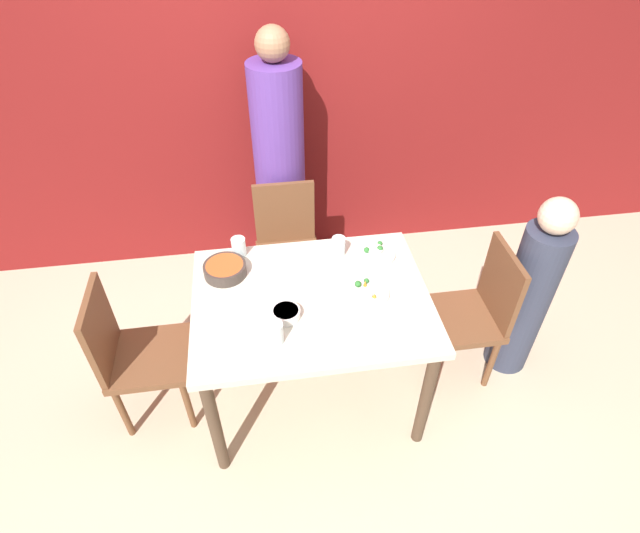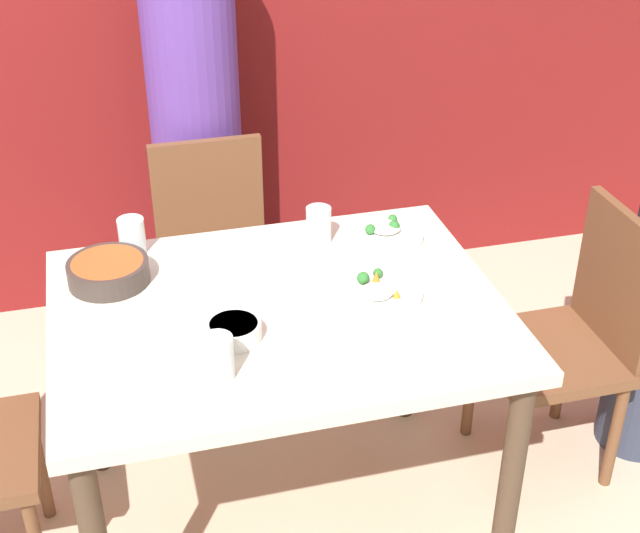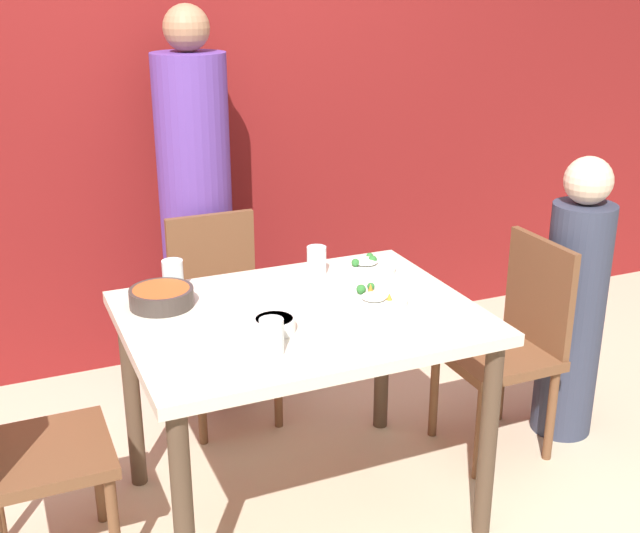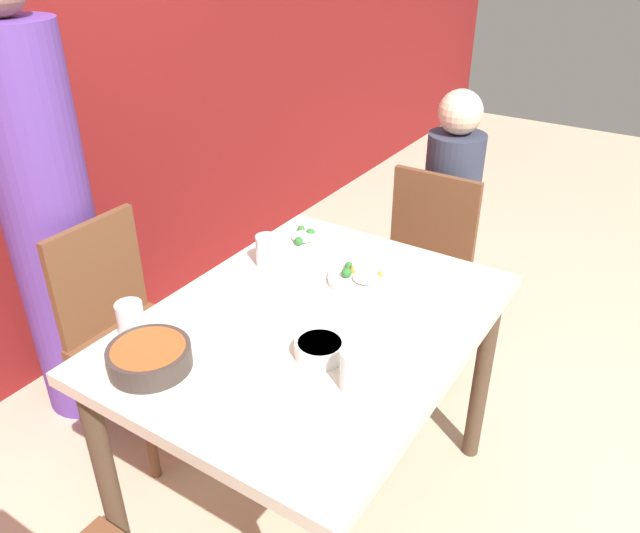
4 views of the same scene
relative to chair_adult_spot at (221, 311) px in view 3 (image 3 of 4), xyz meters
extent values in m
plane|color=beige|center=(0.05, -0.78, -0.47)|extent=(10.00, 10.00, 0.00)
cube|color=maroon|center=(0.05, 0.64, 0.88)|extent=(10.00, 0.06, 2.70)
cube|color=beige|center=(0.05, -0.78, 0.28)|extent=(1.15, 0.88, 0.04)
cylinder|color=#4C3828|center=(-0.46, -1.16, -0.10)|extent=(0.06, 0.06, 0.73)
cylinder|color=#4C3828|center=(0.57, -1.16, -0.10)|extent=(0.06, 0.06, 0.73)
cylinder|color=#4C3828|center=(-0.46, -0.40, -0.10)|extent=(0.06, 0.06, 0.73)
cylinder|color=#4C3828|center=(0.57, -0.40, -0.10)|extent=(0.06, 0.06, 0.73)
cube|color=brown|center=(0.00, -0.07, -0.05)|extent=(0.40, 0.40, 0.04)
cube|color=brown|center=(0.00, 0.12, 0.18)|extent=(0.38, 0.03, 0.43)
cylinder|color=brown|center=(-0.17, -0.23, -0.27)|extent=(0.04, 0.04, 0.39)
cylinder|color=brown|center=(0.17, -0.23, -0.27)|extent=(0.04, 0.04, 0.39)
cylinder|color=brown|center=(-0.17, 0.10, -0.27)|extent=(0.04, 0.04, 0.39)
cylinder|color=brown|center=(0.17, 0.10, -0.27)|extent=(0.04, 0.04, 0.39)
cube|color=brown|center=(0.90, -0.72, -0.05)|extent=(0.40, 0.40, 0.04)
cube|color=brown|center=(1.08, -0.72, 0.18)|extent=(0.03, 0.38, 0.43)
cylinder|color=brown|center=(0.73, -0.55, -0.27)|extent=(0.04, 0.04, 0.39)
cylinder|color=brown|center=(0.73, -0.88, -0.27)|extent=(0.04, 0.04, 0.39)
cylinder|color=brown|center=(1.06, -0.55, -0.27)|extent=(0.04, 0.04, 0.39)
cylinder|color=brown|center=(1.06, -0.88, -0.27)|extent=(0.04, 0.04, 0.39)
cube|color=brown|center=(-0.79, -0.74, -0.05)|extent=(0.40, 0.40, 0.04)
cylinder|color=brown|center=(-0.63, -0.90, -0.27)|extent=(0.04, 0.04, 0.39)
cylinder|color=brown|center=(-0.63, -0.57, -0.27)|extent=(0.04, 0.04, 0.39)
cylinder|color=#5B3893|center=(0.00, 0.33, 0.29)|extent=(0.32, 0.32, 1.51)
sphere|color=#9E7051|center=(0.00, 0.33, 1.14)|extent=(0.19, 0.19, 0.19)
cylinder|color=#33384C|center=(1.26, -0.72, 0.02)|extent=(0.25, 0.25, 0.98)
sphere|color=beige|center=(1.26, -0.72, 0.61)|extent=(0.19, 0.19, 0.19)
cylinder|color=#3D332D|center=(-0.36, -0.55, 0.33)|extent=(0.22, 0.22, 0.06)
cylinder|color=#BC5123|center=(-0.36, -0.55, 0.36)|extent=(0.19, 0.19, 0.01)
cylinder|color=white|center=(0.32, -0.80, 0.31)|extent=(0.23, 0.23, 0.02)
ellipsoid|color=white|center=(0.30, -0.82, 0.33)|extent=(0.08, 0.08, 0.02)
cone|color=orange|center=(0.32, -0.75, 0.33)|extent=(0.02, 0.02, 0.03)
sphere|color=#2D702D|center=(0.29, -0.75, 0.33)|extent=(0.03, 0.03, 0.03)
cone|color=orange|center=(0.35, -0.84, 0.33)|extent=(0.02, 0.02, 0.02)
sphere|color=#2D702D|center=(0.33, -0.74, 0.33)|extent=(0.03, 0.03, 0.03)
cylinder|color=white|center=(0.42, -0.51, 0.31)|extent=(0.24, 0.24, 0.02)
ellipsoid|color=white|center=(0.43, -0.49, 0.33)|extent=(0.09, 0.09, 0.02)
cone|color=orange|center=(0.46, -0.48, 0.33)|extent=(0.02, 0.02, 0.02)
sphere|color=#2D702D|center=(0.47, -0.46, 0.33)|extent=(0.03, 0.03, 0.03)
sphere|color=#2D702D|center=(0.46, -0.50, 0.33)|extent=(0.03, 0.03, 0.03)
sphere|color=#2D702D|center=(0.38, -0.50, 0.33)|extent=(0.03, 0.03, 0.03)
cylinder|color=white|center=(-0.08, -0.89, 0.32)|extent=(0.13, 0.13, 0.05)
cylinder|color=white|center=(-0.08, -0.89, 0.34)|extent=(0.12, 0.12, 0.01)
cylinder|color=silver|center=(0.24, -0.48, 0.35)|extent=(0.07, 0.07, 0.11)
cylinder|color=silver|center=(-0.14, -1.03, 0.35)|extent=(0.07, 0.07, 0.11)
cylinder|color=silver|center=(-0.28, -0.40, 0.35)|extent=(0.07, 0.07, 0.10)
cube|color=white|center=(-0.03, -0.60, 0.30)|extent=(0.14, 0.14, 0.01)
cube|color=silver|center=(0.37, -1.07, 0.30)|extent=(0.18, 0.03, 0.01)
camera|label=1|loc=(-0.16, -2.48, 2.00)|focal=28.00mm
camera|label=2|loc=(-0.33, -2.64, 1.55)|focal=50.00mm
camera|label=3|loc=(-0.85, -3.04, 1.35)|focal=45.00mm
camera|label=4|loc=(-1.19, -1.61, 1.33)|focal=35.00mm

